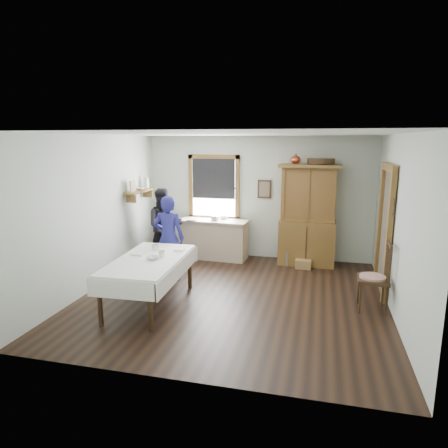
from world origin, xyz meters
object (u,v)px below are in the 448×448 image
object	(u,v)px
china_hutch	(308,215)
woman_blue	(169,241)
figure_dark	(165,229)
wicker_basket	(303,264)
pail	(287,258)
work_counter	(214,239)
dining_table	(150,282)
spindle_chair	(373,276)

from	to	relation	value
china_hutch	woman_blue	distance (m)	2.97
china_hutch	figure_dark	world-z (taller)	china_hutch
figure_dark	wicker_basket	bearing A→B (deg)	-23.54
pail	wicker_basket	world-z (taller)	pail
work_counter	china_hutch	xyz separation A→B (m)	(2.04, 0.03, 0.62)
china_hutch	pail	xyz separation A→B (m)	(-0.38, -0.12, -0.91)
china_hutch	figure_dark	size ratio (longest dim) A/B	1.42
pail	dining_table	bearing A→B (deg)	-126.08
china_hutch	woman_blue	world-z (taller)	china_hutch
dining_table	woman_blue	world-z (taller)	woman_blue
china_hutch	dining_table	distance (m)	3.72
work_counter	dining_table	distance (m)	2.80
pail	figure_dark	xyz separation A→B (m)	(-2.59, -0.46, 0.60)
dining_table	woman_blue	distance (m)	1.28
pail	figure_dark	distance (m)	2.70
work_counter	spindle_chair	size ratio (longest dim) A/B	1.40
wicker_basket	woman_blue	size ratio (longest dim) A/B	0.21
dining_table	work_counter	bearing A→B (deg)	83.79
woman_blue	figure_dark	size ratio (longest dim) A/B	1.00
work_counter	wicker_basket	size ratio (longest dim) A/B	4.80
spindle_chair	wicker_basket	distance (m)	2.21
spindle_chair	china_hutch	bearing A→B (deg)	118.94
dining_table	pail	xyz separation A→B (m)	(1.96, 2.69, -0.24)
pail	figure_dark	bearing A→B (deg)	-169.96
china_hutch	dining_table	world-z (taller)	china_hutch
woman_blue	pail	bearing A→B (deg)	-148.09
dining_table	wicker_basket	xyz separation A→B (m)	(2.30, 2.49, -0.29)
work_counter	pail	world-z (taller)	work_counter
work_counter	china_hutch	bearing A→B (deg)	4.28
spindle_chair	wicker_basket	xyz separation A→B (m)	(-1.13, 1.84, -0.45)
work_counter	woman_blue	bearing A→B (deg)	-102.57
dining_table	spindle_chair	bearing A→B (deg)	10.68
work_counter	china_hutch	size ratio (longest dim) A/B	0.72
spindle_chair	pail	distance (m)	2.55
pail	wicker_basket	distance (m)	0.40
work_counter	pail	bearing A→B (deg)	0.28
china_hutch	work_counter	bearing A→B (deg)	-178.29
pail	woman_blue	world-z (taller)	woman_blue
work_counter	dining_table	size ratio (longest dim) A/B	0.79
dining_table	spindle_chair	xyz separation A→B (m)	(3.43, 0.65, 0.16)
spindle_chair	pail	size ratio (longest dim) A/B	3.65
woman_blue	work_counter	bearing A→B (deg)	-109.00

